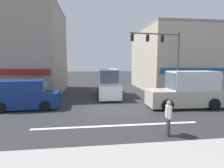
# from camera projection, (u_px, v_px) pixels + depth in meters

# --- Properties ---
(ground_plane) EXTENTS (120.00, 120.00, 0.00)m
(ground_plane) POSITION_uv_depth(u_px,v_px,m) (110.00, 109.00, 12.84)
(ground_plane) COLOR #2B2B2D
(lane_marking_stripe) EXTENTS (9.00, 0.24, 0.01)m
(lane_marking_stripe) POSITION_uv_depth(u_px,v_px,m) (118.00, 126.00, 9.39)
(lane_marking_stripe) COLOR silver
(lane_marking_stripe) RESTS_ON ground
(building_left_block) EXTENTS (11.29, 9.73, 9.53)m
(building_left_block) POSITION_uv_depth(u_px,v_px,m) (8.00, 50.00, 19.05)
(building_left_block) COLOR gray
(building_left_block) RESTS_ON ground
(building_right_corner) EXTENTS (10.10, 10.66, 7.69)m
(building_right_corner) POSITION_uv_depth(u_px,v_px,m) (179.00, 59.00, 22.89)
(building_right_corner) COLOR #B7AD99
(building_right_corner) RESTS_ON ground
(street_tree) EXTENTS (3.75, 3.75, 5.50)m
(street_tree) POSITION_uv_depth(u_px,v_px,m) (168.00, 61.00, 21.03)
(street_tree) COLOR #4C3823
(street_tree) RESTS_ON ground
(utility_pole_near_left) EXTENTS (1.40, 0.22, 8.36)m
(utility_pole_near_left) POSITION_uv_depth(u_px,v_px,m) (17.00, 53.00, 16.94)
(utility_pole_near_left) COLOR brown
(utility_pole_near_left) RESTS_ON ground
(traffic_light_mast) EXTENTS (4.87, 0.69, 6.20)m
(traffic_light_mast) POSITION_uv_depth(u_px,v_px,m) (166.00, 53.00, 16.04)
(traffic_light_mast) COLOR #47474C
(traffic_light_mast) RESTS_ON ground
(box_truck_crossing_center) EXTENTS (5.65, 2.36, 2.75)m
(box_truck_crossing_center) POSITION_uv_depth(u_px,v_px,m) (187.00, 91.00, 13.22)
(box_truck_crossing_center) COLOR #B7B29E
(box_truck_crossing_center) RESTS_ON ground
(van_crossing_leftbound) EXTENTS (4.68, 2.21, 2.11)m
(van_crossing_leftbound) POSITION_uv_depth(u_px,v_px,m) (25.00, 95.00, 12.75)
(van_crossing_leftbound) COLOR navy
(van_crossing_leftbound) RESTS_ON ground
(box_truck_crossing_rightbound) EXTENTS (2.47, 5.70, 2.75)m
(box_truck_crossing_rightbound) POSITION_uv_depth(u_px,v_px,m) (109.00, 84.00, 17.58)
(box_truck_crossing_rightbound) COLOR silver
(box_truck_crossing_rightbound) RESTS_ON ground
(pedestrian_foreground_with_bag) EXTENTS (0.41, 0.67, 1.67)m
(pedestrian_foreground_with_bag) POSITION_uv_depth(u_px,v_px,m) (168.00, 116.00, 7.98)
(pedestrian_foreground_with_bag) COLOR #333338
(pedestrian_foreground_with_bag) RESTS_ON ground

